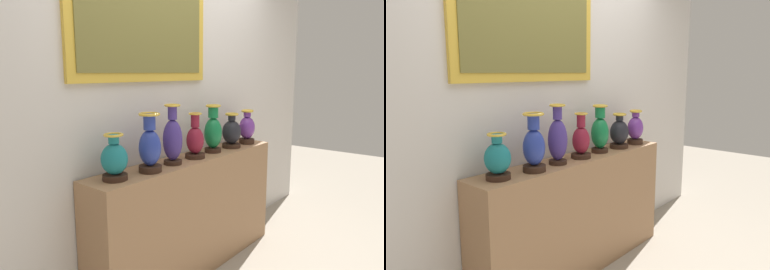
# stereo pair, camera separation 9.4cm
# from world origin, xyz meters

# --- Properties ---
(ground_plane) EXTENTS (10.33, 10.33, 0.00)m
(ground_plane) POSITION_xyz_m (0.00, 0.00, 0.00)
(ground_plane) COLOR gray
(display_shelf) EXTENTS (1.83, 0.31, 0.91)m
(display_shelf) POSITION_xyz_m (0.00, 0.00, 0.45)
(display_shelf) COLOR #99704C
(display_shelf) RESTS_ON ground_plane
(back_wall) EXTENTS (4.33, 0.14, 2.74)m
(back_wall) POSITION_xyz_m (-0.01, 0.21, 1.39)
(back_wall) COLOR silver
(back_wall) RESTS_ON ground_plane
(vase_teal) EXTENTS (0.16, 0.16, 0.28)m
(vase_teal) POSITION_xyz_m (-0.74, -0.01, 1.03)
(vase_teal) COLOR #382319
(vase_teal) RESTS_ON display_shelf
(vase_cobalt) EXTENTS (0.15, 0.15, 0.38)m
(vase_cobalt) POSITION_xyz_m (-0.48, -0.04, 1.07)
(vase_cobalt) COLOR #382319
(vase_cobalt) RESTS_ON display_shelf
(vase_indigo) EXTENTS (0.14, 0.14, 0.42)m
(vase_indigo) POSITION_xyz_m (-0.24, -0.02, 1.09)
(vase_indigo) COLOR #382319
(vase_indigo) RESTS_ON display_shelf
(vase_burgundy) EXTENTS (0.15, 0.15, 0.34)m
(vase_burgundy) POSITION_xyz_m (0.01, -0.03, 1.04)
(vase_burgundy) COLOR #382319
(vase_burgundy) RESTS_ON display_shelf
(vase_emerald) EXTENTS (0.14, 0.14, 0.38)m
(vase_emerald) POSITION_xyz_m (0.25, -0.01, 1.07)
(vase_emerald) COLOR #382319
(vase_emerald) RESTS_ON display_shelf
(vase_onyx) EXTENTS (0.16, 0.16, 0.30)m
(vase_onyx) POSITION_xyz_m (0.50, -0.03, 1.03)
(vase_onyx) COLOR #382319
(vase_onyx) RESTS_ON display_shelf
(vase_violet) EXTENTS (0.14, 0.14, 0.31)m
(vase_violet) POSITION_xyz_m (0.73, -0.04, 1.04)
(vase_violet) COLOR #382319
(vase_violet) RESTS_ON display_shelf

